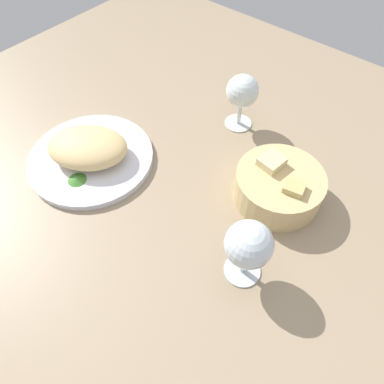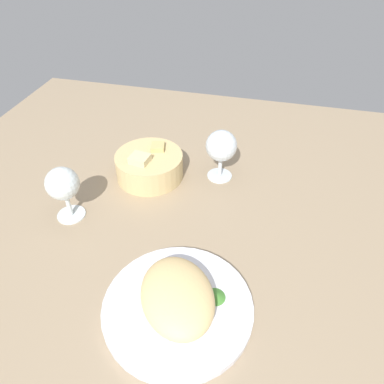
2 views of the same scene
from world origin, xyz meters
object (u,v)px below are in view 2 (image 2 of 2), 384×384
object	(u,v)px
bread_basket	(149,165)
wine_glass_far	(63,186)
plate	(178,307)
wine_glass_near	(221,147)

from	to	relation	value
bread_basket	wine_glass_far	xyz separation A→B (cm)	(-18.29, 12.82, 5.37)
plate	wine_glass_near	size ratio (longest dim) A/B	2.02
plate	bread_basket	size ratio (longest dim) A/B	1.57
bread_basket	wine_glass_far	bearing A→B (deg)	144.96
bread_basket	wine_glass_near	bearing A→B (deg)	-76.58
bread_basket	wine_glass_near	distance (cm)	18.88
wine_glass_near	wine_glass_far	distance (cm)	37.80
plate	bread_basket	distance (cm)	39.95
plate	wine_glass_far	distance (cm)	35.85
wine_glass_far	plate	bearing A→B (deg)	-120.22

